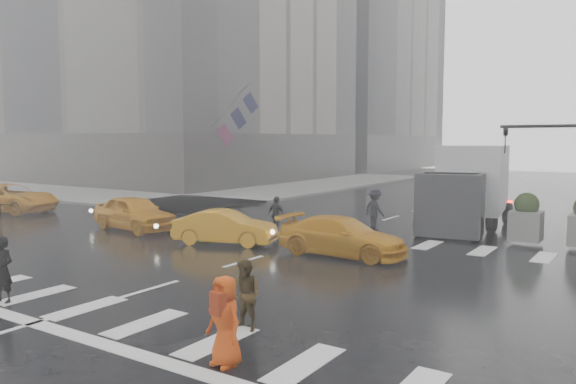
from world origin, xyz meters
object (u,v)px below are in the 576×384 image
Objects in this scene: pedestrian_brown at (246,295)px; box_truck at (468,185)px; pedestrian_orange at (225,320)px; taxi_front at (135,213)px; taxi_mid at (225,227)px.

box_truck reaches higher than pedestrian_brown.
pedestrian_brown is at bearing 127.56° from pedestrian_orange.
pedestrian_orange is 0.36× the size of taxi_front.
box_truck is at bearing -47.19° from taxi_front.
pedestrian_orange is 17.41m from box_truck.
pedestrian_brown is 0.93× the size of pedestrian_orange.
box_truck reaches higher than pedestrian_orange.
taxi_mid is (5.39, -0.39, -0.11)m from taxi_front.
pedestrian_brown is 0.21× the size of box_truck.
pedestrian_brown is at bearing -156.42° from taxi_mid.
pedestrian_brown is at bearing -98.48° from box_truck.
taxi_front is at bearing 67.29° from taxi_mid.
taxi_front is (-12.68, 9.19, -0.06)m from pedestrian_orange.
taxi_front is 14.55m from box_truck.
taxi_front is 1.14× the size of taxi_mid.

